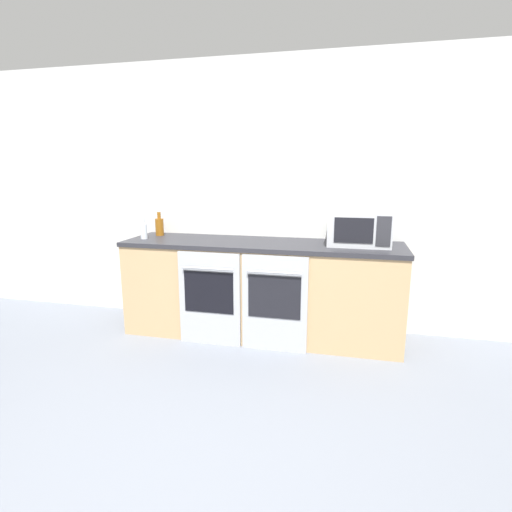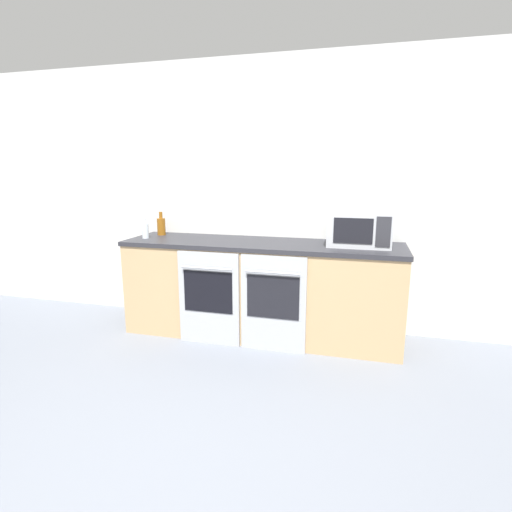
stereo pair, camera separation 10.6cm
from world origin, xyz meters
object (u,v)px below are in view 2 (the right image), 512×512
(bottle_clear, at_px, (145,230))
(bottle_amber, at_px, (161,226))
(microwave, at_px, (359,228))
(oven_right, at_px, (273,304))
(oven_left, at_px, (209,298))

(bottle_clear, bearing_deg, bottle_amber, 77.82)
(bottle_clear, bearing_deg, microwave, 4.04)
(bottle_amber, bearing_deg, microwave, -2.55)
(oven_right, bearing_deg, oven_left, 180.00)
(oven_left, bearing_deg, bottle_amber, 145.27)
(oven_left, xyz_separation_m, bottle_amber, (-0.70, 0.48, 0.56))
(oven_right, distance_m, bottle_clear, 1.46)
(oven_right, relative_size, bottle_clear, 4.20)
(oven_right, distance_m, bottle_amber, 1.48)
(bottle_amber, bearing_deg, oven_right, -20.59)
(oven_left, relative_size, microwave, 1.59)
(oven_left, distance_m, oven_right, 0.59)
(oven_right, bearing_deg, bottle_amber, 159.41)
(oven_right, bearing_deg, microwave, 30.28)
(oven_left, height_order, bottle_clear, bottle_clear)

